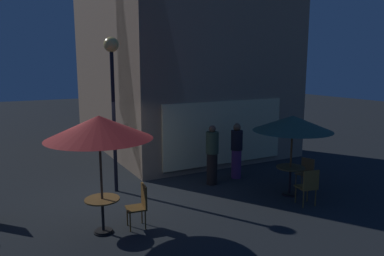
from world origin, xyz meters
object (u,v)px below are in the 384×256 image
Objects in this scene: street_lamp_near_corner at (112,75)px; patio_umbrella_1 at (293,124)px; cafe_table_1 at (290,174)px; patio_umbrella_0 at (99,128)px; cafe_chair_1 at (308,184)px; cafe_table_0 at (103,208)px; cafe_chair_0 at (140,203)px; patron_standing_1 at (212,155)px; patron_standing_0 at (237,151)px; cafe_chair_2 at (306,170)px.

street_lamp_near_corner reaches higher than patio_umbrella_1.
patio_umbrella_0 is at bearing 178.45° from cafe_table_1.
cafe_table_1 is 0.83× the size of cafe_chair_1.
cafe_table_1 is at bearing -31.96° from street_lamp_near_corner.
cafe_table_1 is (4.04, -2.52, -2.63)m from street_lamp_near_corner.
cafe_table_0 is at bearing 104.04° from patio_umbrella_0.
cafe_chair_0 reaches higher than cafe_table_1.
patio_umbrella_1 is at bearing -1.55° from cafe_table_0.
street_lamp_near_corner reaches higher than cafe_chair_0.
street_lamp_near_corner is 2.39× the size of patron_standing_1.
patron_standing_0 is 1.00m from patron_standing_1.
cafe_chair_2 is at bearing 15.73° from patron_standing_0.
cafe_table_1 is at bearing -1.55° from patio_umbrella_0.
patron_standing_1 is at bearing 24.15° from patio_umbrella_0.
cafe_chair_0 is (-0.21, -2.49, -2.66)m from street_lamp_near_corner.
patio_umbrella_1 is at bearing -7.07° from patron_standing_0.
patio_umbrella_1 is at bearing 0.00° from cafe_table_1.
cafe_chair_0 is (-4.25, 0.03, -1.40)m from patio_umbrella_1.
cafe_table_0 is 0.43× the size of patron_standing_1.
street_lamp_near_corner is 1.69× the size of patio_umbrella_0.
cafe_chair_2 is at bearing 94.10° from patron_standing_1.
cafe_table_1 is at bearing -7.07° from patron_standing_0.
patio_umbrella_0 is 5.25m from cafe_chair_1.
street_lamp_near_corner is at bearing -117.29° from patron_standing_0.
cafe_table_1 is 0.91× the size of cafe_chair_2.
patio_umbrella_0 reaches higher than cafe_chair_2.
cafe_chair_1 reaches higher than cafe_table_1.
cafe_chair_0 is at bearing -7.56° from patio_umbrella_0.
patio_umbrella_1 reaches higher than cafe_table_0.
patio_umbrella_0 is at bearing 90.35° from cafe_chair_1.
cafe_table_0 is 5.00m from patron_standing_0.
patio_umbrella_0 is at bearing -14.30° from cafe_chair_2.
patron_standing_1 reaches higher than cafe_chair_2.
cafe_chair_1 reaches higher than cafe_table_0.
patron_standing_1 is (3.67, 1.65, 0.34)m from cafe_table_0.
cafe_chair_1 is at bearing -101.37° from patio_umbrella_1.
patio_umbrella_0 is 5.18m from patron_standing_0.
patron_standing_1 is (2.67, -0.74, -2.33)m from street_lamp_near_corner.
street_lamp_near_corner is 3.64m from cafe_chair_0.
street_lamp_near_corner is 4.88× the size of cafe_chair_2.
street_lamp_near_corner is at bearing 148.04° from cafe_table_1.
patron_standing_1 reaches higher than cafe_table_0.
patio_umbrella_0 is 1.42× the size of patron_standing_1.
cafe_chair_1 is at bearing -13.70° from patron_standing_0.
patron_standing_1 is at bearing 24.15° from cafe_table_0.
patio_umbrella_1 reaches higher than cafe_chair_0.
cafe_chair_1 reaches higher than cafe_chair_2.
patio_umbrella_1 is 2.27m from patron_standing_0.
street_lamp_near_corner is 3.62m from patron_standing_1.
street_lamp_near_corner is 5.34× the size of cafe_table_1.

